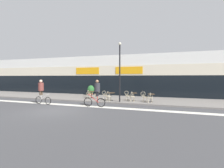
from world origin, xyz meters
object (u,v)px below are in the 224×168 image
Objects in this scene: cafe_chair_1_side at (105,95)px; cafe_chair_2_side at (127,95)px; bistro_table_2 at (134,95)px; cyclist_1 at (96,91)px; bistro_table_3 at (151,96)px; cafe_chair_3_side at (144,96)px; planter_pot at (91,90)px; cafe_chair_1_near at (108,96)px; lamp_post at (120,68)px; cafe_chair_2_near at (132,96)px; cyclist_0 at (41,90)px; cafe_chair_3_near at (150,97)px; cafe_chair_0_side at (97,93)px; cafe_chair_0_near at (89,94)px; bistro_table_0 at (91,93)px; bistro_table_1 at (111,95)px.

cafe_chair_2_side is at bearing 17.14° from cafe_chair_1_side.
bistro_table_2 is 0.35× the size of cyclist_1.
cyclist_1 is at bearing -138.54° from bistro_table_3.
planter_pot is at bearing 156.11° from cafe_chair_3_side.
cafe_chair_3_side is 0.42× the size of cyclist_1.
planter_pot is (-3.93, 4.23, 0.12)m from cafe_chair_1_near.
planter_pot is (-5.42, 3.08, 0.12)m from cafe_chair_2_side.
cafe_chair_2_near is at bearing 24.46° from lamp_post.
cafe_chair_1_side is at bearing 160.73° from lamp_post.
cyclist_0 is at bearing -157.54° from bistro_table_3.
planter_pot is (-3.32, 3.60, 0.12)m from cafe_chair_1_side.
cafe_chair_3_near is 8.64m from planter_pot.
cafe_chair_0_side is 1.00× the size of cafe_chair_3_near.
cafe_chair_0_near is 4.62m from cyclist_0.
cafe_chair_2_side is at bearing -43.99° from cafe_chair_1_near.
cyclist_1 reaches higher than cafe_chair_0_side.
bistro_table_0 is 0.81× the size of cafe_chair_1_near.
bistro_table_0 is 0.34× the size of cyclist_0.
cyclist_0 is at bearing -1.10° from cyclist_1.
bistro_table_3 is 5.72m from cafe_chair_0_side.
cafe_chair_0_near is at bearing 178.83° from bistro_table_3.
cafe_chair_3_side is at bearing 22.42° from lamp_post.
cafe_chair_0_side is at bearing 152.24° from lamp_post.
bistro_table_0 is 0.81× the size of cafe_chair_3_near.
cafe_chair_3_near is at bearing -27.42° from planter_pot.
bistro_table_0 is 2.94m from planter_pot.
cafe_chair_0_side is 1.00× the size of cafe_chair_1_side.
cafe_chair_2_side is (4.06, -0.48, -0.00)m from bistro_table_0.
cafe_chair_1_side is 1.00× the size of cafe_chair_3_near.
cafe_chair_2_side is (4.05, 0.14, 0.00)m from cafe_chair_0_near.
cafe_chair_1_near is 5.78m from planter_pot.
planter_pot is at bearing 135.98° from cafe_chair_1_side.
lamp_post reaches higher than cafe_chair_2_near.
cafe_chair_2_side is 1.64m from cafe_chair_3_side.
bistro_table_1 is 0.87× the size of cafe_chair_1_near.
bistro_table_2 is 2.40m from cafe_chair_1_near.
bistro_table_0 is 6.45m from cafe_chair_3_near.
cafe_chair_3_side is (3.72, 0.25, 0.00)m from cafe_chair_1_side.
cafe_chair_3_side is at bearing -138.06° from cyclist_1.
lamp_post reaches higher than cyclist_1.
cyclist_0 is 0.99× the size of cyclist_1.
cafe_chair_2_side is (-2.24, 0.27, 0.01)m from bistro_table_3.
bistro_table_1 is 3.74m from cafe_chair_3_near.
bistro_table_3 is at bearing -70.89° from cafe_chair_2_near.
cafe_chair_2_side is 0.42× the size of cyclist_1.
bistro_table_0 is 1.01× the size of bistro_table_3.
bistro_table_2 is (2.10, 0.51, -0.01)m from bistro_table_1.
cyclist_1 is at bearing -121.06° from bistro_table_2.
bistro_table_2 is at bearing 5.65° from cafe_chair_2_near.
cafe_chair_1_side is (1.95, -0.38, 0.00)m from cafe_chair_0_near.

